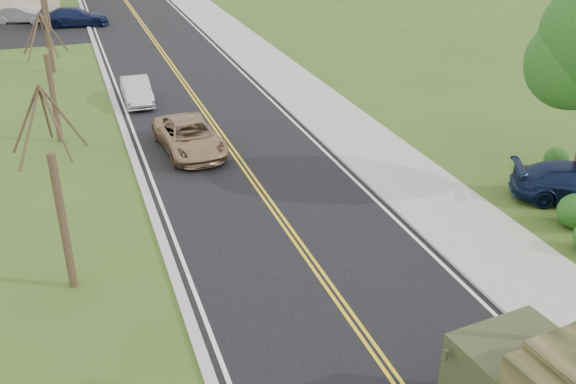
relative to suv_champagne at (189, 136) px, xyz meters
name	(u,v)px	position (x,y,z in m)	size (l,w,h in m)	color
road	(154,41)	(1.73, 21.10, -0.69)	(8.00, 120.00, 0.01)	black
curb_right	(211,36)	(5.88, 21.10, -0.63)	(0.30, 120.00, 0.12)	#9E998E
sidewalk_right	(234,35)	(7.63, 21.10, -0.64)	(3.20, 120.00, 0.10)	#9E998E
curb_left	(95,45)	(-2.42, 21.10, -0.64)	(0.30, 120.00, 0.10)	#9E998E
bare_tree_a	(60,206)	(-5.27, -8.90, 1.93)	(1.93, 2.26, 6.08)	#38281C
bare_tree_b	(52,88)	(-5.27, 3.10, 1.78)	(1.83, 2.14, 5.73)	#38281C
bare_tree_c	(47,26)	(-5.27, 15.10, 2.08)	(2.04, 2.39, 6.42)	#38281C
suv_champagne	(189,136)	(0.00, 0.00, 0.00)	(2.30, 4.99, 1.39)	#947453
sedan_silver	(137,91)	(-1.25, 7.47, -0.05)	(1.35, 3.88, 1.28)	#B4B3B8
lot_car_silver	(21,14)	(-7.34, 31.10, -0.01)	(1.46, 4.17, 1.38)	silver
lot_car_navy	(75,17)	(-3.27, 28.29, 0.03)	(2.04, 5.02, 1.46)	#0F1839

